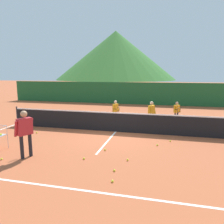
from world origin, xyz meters
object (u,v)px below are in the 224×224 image
at_px(tennis_ball_4, 22,144).
at_px(student_1, 151,112).
at_px(tennis_ball_0, 170,141).
at_px(tennis_ball_7, 84,159).
at_px(tennis_net, 116,122).
at_px(student_2, 177,110).
at_px(student_0, 116,109).
at_px(instructor, 25,130).
at_px(tennis_ball_6, 112,181).
at_px(tennis_ball_5, 114,170).
at_px(tennis_ball_11, 157,145).
at_px(tennis_ball_10, 2,159).
at_px(tennis_ball_1, 128,160).
at_px(tennis_ball_9, 105,150).
at_px(tennis_ball_8, 37,133).

bearing_deg(tennis_ball_4, student_1, 41.84).
xyz_separation_m(tennis_ball_0, tennis_ball_7, (-2.84, -2.68, 0.00)).
height_order(tennis_net, student_2, student_2).
xyz_separation_m(student_0, tennis_ball_0, (3.04, -2.95, -0.74)).
bearing_deg(student_0, tennis_net, -76.99).
relative_size(instructor, tennis_ball_6, 23.93).
bearing_deg(tennis_ball_5, tennis_ball_4, 161.21).
height_order(tennis_ball_0, tennis_ball_11, same).
bearing_deg(student_0, tennis_ball_10, -111.28).
height_order(student_0, tennis_ball_1, student_0).
relative_size(tennis_net, tennis_ball_1, 164.07).
height_order(instructor, tennis_ball_11, instructor).
xyz_separation_m(tennis_ball_10, tennis_ball_11, (4.99, 2.69, 0.00)).
xyz_separation_m(tennis_ball_0, tennis_ball_1, (-1.40, -2.43, 0.00)).
height_order(student_0, student_2, student_0).
height_order(tennis_net, tennis_ball_9, tennis_net).
height_order(tennis_ball_4, tennis_ball_10, same).
distance_m(instructor, tennis_ball_1, 3.59).
xyz_separation_m(tennis_ball_6, tennis_ball_7, (-1.29, 1.27, 0.00)).
bearing_deg(student_2, student_0, -166.36).
bearing_deg(tennis_ball_1, tennis_ball_11, 63.11).
height_order(instructor, tennis_ball_1, instructor).
bearing_deg(tennis_ball_11, tennis_ball_8, 175.10).
bearing_deg(tennis_ball_6, tennis_ball_7, 135.45).
height_order(tennis_ball_7, tennis_ball_10, same).
xyz_separation_m(student_1, tennis_ball_8, (-5.24, -2.59, -0.79)).
distance_m(student_0, student_1, 2.15).
bearing_deg(tennis_ball_9, tennis_ball_1, -36.94).
bearing_deg(student_1, tennis_ball_4, -138.16).
height_order(student_1, tennis_ball_9, student_1).
height_order(student_0, tennis_ball_4, student_0).
bearing_deg(tennis_ball_8, tennis_ball_10, -77.40).
xyz_separation_m(tennis_ball_5, tennis_ball_8, (-4.56, 3.12, 0.00)).
height_order(instructor, tennis_ball_4, instructor).
relative_size(student_0, tennis_ball_8, 19.03).
relative_size(tennis_ball_0, tennis_ball_4, 1.00).
relative_size(tennis_ball_5, tennis_ball_6, 1.00).
height_order(student_1, student_2, student_1).
height_order(tennis_ball_6, tennis_ball_9, same).
bearing_deg(tennis_ball_7, student_0, 92.01).
xyz_separation_m(tennis_ball_4, tennis_ball_8, (-0.43, 1.72, 0.00)).
height_order(student_0, tennis_ball_11, student_0).
bearing_deg(tennis_ball_7, tennis_ball_5, -27.88).
height_order(tennis_net, tennis_ball_7, tennis_net).
distance_m(tennis_ball_0, tennis_ball_6, 4.24).
distance_m(instructor, tennis_ball_8, 3.24).
height_order(tennis_ball_0, tennis_ball_10, same).
xyz_separation_m(tennis_net, student_1, (1.62, 1.43, 0.33)).
xyz_separation_m(instructor, student_0, (1.79, 5.91, -0.20)).
distance_m(student_2, tennis_ball_9, 6.18).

